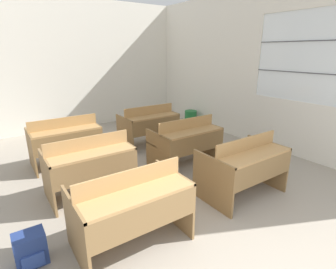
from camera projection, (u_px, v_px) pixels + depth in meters
wall_back at (65, 66)px, 6.34m from camera, size 6.06×0.06×3.12m
wall_right_with_window at (251, 69)px, 5.51m from camera, size 0.06×6.39×3.12m
bench_front_left at (131, 205)px, 2.60m from camera, size 1.12×0.72×0.84m
bench_front_right at (244, 165)px, 3.53m from camera, size 1.12×0.72×0.84m
bench_second_left at (90, 164)px, 3.55m from camera, size 1.12×0.72×0.84m
bench_second_right at (186, 141)px, 4.47m from camera, size 1.12×0.72×0.84m
bench_third_left at (65, 140)px, 4.53m from camera, size 1.12×0.72×0.84m
bench_third_right at (149, 124)px, 5.46m from camera, size 1.12×0.72×0.84m
wastepaper_bin at (191, 118)px, 6.98m from camera, size 0.32×0.32×0.40m
schoolbag at (31, 249)px, 2.43m from camera, size 0.27×0.23×0.32m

